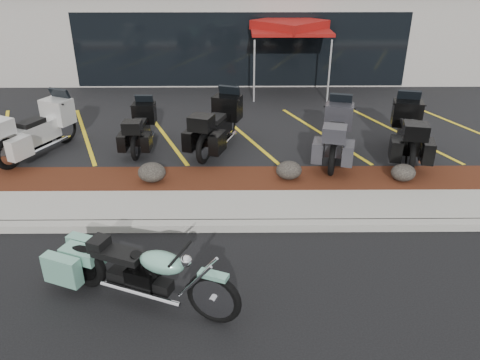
{
  "coord_description": "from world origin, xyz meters",
  "views": [
    {
      "loc": [
        -0.18,
        -6.64,
        4.78
      ],
      "look_at": [
        -0.11,
        1.2,
        0.89
      ],
      "focal_mm": 35.0,
      "sensor_mm": 36.0,
      "label": 1
    }
  ],
  "objects_px": {
    "touring_white": "(63,116)",
    "popup_canopy": "(290,27)",
    "traffic_cone": "(230,99)",
    "hero_cruiser": "(214,291)"
  },
  "relations": [
    {
      "from": "traffic_cone",
      "to": "popup_canopy",
      "type": "height_order",
      "value": "popup_canopy"
    },
    {
      "from": "hero_cruiser",
      "to": "traffic_cone",
      "type": "distance_m",
      "value": 9.7
    },
    {
      "from": "popup_canopy",
      "to": "traffic_cone",
      "type": "bearing_deg",
      "value": -156.12
    },
    {
      "from": "traffic_cone",
      "to": "popup_canopy",
      "type": "xyz_separation_m",
      "value": [
        2.03,
        1.75,
        2.01
      ]
    },
    {
      "from": "hero_cruiser",
      "to": "popup_canopy",
      "type": "bearing_deg",
      "value": 101.32
    },
    {
      "from": "traffic_cone",
      "to": "hero_cruiser",
      "type": "bearing_deg",
      "value": -90.71
    },
    {
      "from": "touring_white",
      "to": "popup_canopy",
      "type": "xyz_separation_m",
      "value": [
        6.34,
        4.9,
        1.5
      ]
    },
    {
      "from": "traffic_cone",
      "to": "popup_canopy",
      "type": "relative_size",
      "value": 0.14
    },
    {
      "from": "traffic_cone",
      "to": "touring_white",
      "type": "bearing_deg",
      "value": -143.88
    },
    {
      "from": "touring_white",
      "to": "traffic_cone",
      "type": "bearing_deg",
      "value": -29.11
    }
  ]
}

